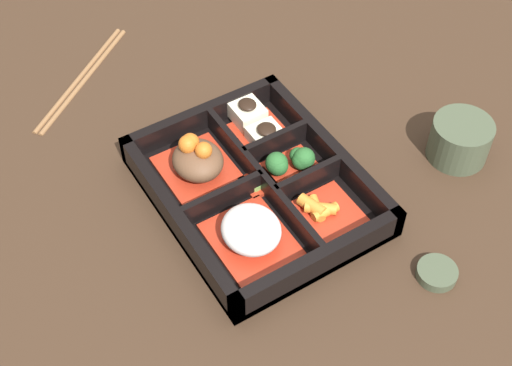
# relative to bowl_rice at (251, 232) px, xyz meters

# --- Properties ---
(ground_plane) EXTENTS (3.00, 3.00, 0.00)m
(ground_plane) POSITION_rel_bowl_rice_xyz_m (0.06, -0.04, -0.03)
(ground_plane) COLOR #382619
(bento_base) EXTENTS (0.28, 0.23, 0.01)m
(bento_base) POSITION_rel_bowl_rice_xyz_m (0.06, -0.04, -0.02)
(bento_base) COLOR black
(bento_base) RESTS_ON ground_plane
(bento_rim) EXTENTS (0.28, 0.23, 0.04)m
(bento_rim) POSITION_rel_bowl_rice_xyz_m (0.06, -0.05, -0.01)
(bento_rim) COLOR black
(bento_rim) RESTS_ON ground_plane
(bowl_rice) EXTENTS (0.10, 0.09, 0.04)m
(bowl_rice) POSITION_rel_bowl_rice_xyz_m (0.00, 0.00, 0.00)
(bowl_rice) COLOR #B22D19
(bowl_rice) RESTS_ON bento_base
(bowl_stew) EXTENTS (0.10, 0.09, 0.06)m
(bowl_stew) POSITION_rel_bowl_rice_xyz_m (0.12, 0.00, 0.00)
(bowl_stew) COLOR #B22D19
(bowl_stew) RESTS_ON bento_base
(bowl_carrots) EXTENTS (0.07, 0.07, 0.02)m
(bowl_carrots) POSITION_rel_bowl_rice_xyz_m (-0.01, -0.09, -0.01)
(bowl_carrots) COLOR #B22D19
(bowl_carrots) RESTS_ON bento_base
(bowl_greens) EXTENTS (0.05, 0.07, 0.03)m
(bowl_greens) POSITION_rel_bowl_rice_xyz_m (0.07, -0.10, -0.00)
(bowl_greens) COLOR #B22D19
(bowl_greens) RESTS_ON bento_base
(bowl_tofu) EXTENTS (0.09, 0.07, 0.04)m
(bowl_tofu) POSITION_rel_bowl_rice_xyz_m (0.15, -0.10, -0.01)
(bowl_tofu) COLOR #B22D19
(bowl_tofu) RESTS_ON bento_base
(bowl_pickles) EXTENTS (0.04, 0.04, 0.01)m
(bowl_pickles) POSITION_rel_bowl_rice_xyz_m (0.07, -0.05, -0.01)
(bowl_pickles) COLOR #B22D19
(bowl_pickles) RESTS_ON bento_base
(tea_cup) EXTENTS (0.08, 0.08, 0.05)m
(tea_cup) POSITION_rel_bowl_rice_xyz_m (-0.01, -0.30, -0.00)
(tea_cup) COLOR #424C38
(tea_cup) RESTS_ON ground_plane
(chopsticks) EXTENTS (0.16, 0.20, 0.01)m
(chopsticks) POSITION_rel_bowl_rice_xyz_m (0.37, 0.05, -0.03)
(chopsticks) COLOR brown
(chopsticks) RESTS_ON ground_plane
(sauce_dish) EXTENTS (0.05, 0.05, 0.01)m
(sauce_dish) POSITION_rel_bowl_rice_xyz_m (-0.14, -0.15, -0.02)
(sauce_dish) COLOR #424C38
(sauce_dish) RESTS_ON ground_plane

